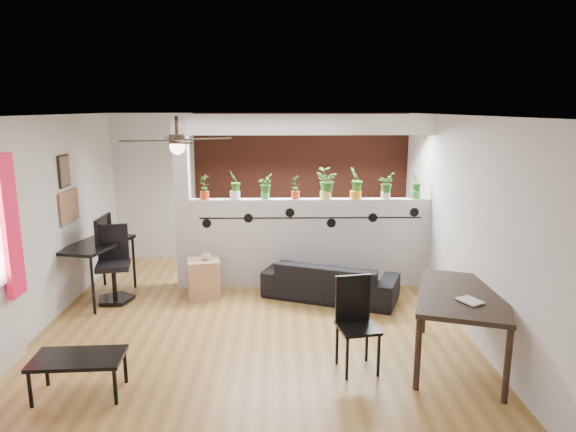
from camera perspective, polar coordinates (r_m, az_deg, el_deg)
The scene contains 27 objects.
room_shell at distance 6.22m, azimuth -4.03°, elevation -0.97°, with size 6.30×7.10×2.90m.
partition_wall at distance 7.84m, azimuth 2.47°, elevation -2.96°, with size 3.60×0.18×1.35m, color #BCBCC1.
ceiling_header at distance 7.58m, azimuth 2.59°, elevation 10.13°, with size 3.60×0.18×0.30m, color white.
pier_column at distance 7.82m, azimuth -11.61°, elevation 1.47°, with size 0.22×0.20×2.60m, color #BCBCC1.
brick_panel at distance 9.15m, azimuth 1.95°, elevation 3.20°, with size 3.90×0.05×2.60m, color #B04B33.
vine_decal at distance 7.65m, azimuth 2.54°, elevation -0.21°, with size 3.31×0.01×0.30m.
corkboard at distance 7.70m, azimuth -23.15°, elevation 0.97°, with size 0.03×0.60×0.45m, color brown.
framed_art at distance 7.59m, azimuth -23.61°, elevation 4.60°, with size 0.03×0.34×0.44m.
ceiling_fan at distance 5.88m, azimuth -12.21°, elevation 8.03°, with size 1.19×1.19×0.43m.
potted_plant_0 at distance 7.72m, azimuth -9.28°, elevation 3.33°, with size 0.24×0.24×0.38m.
potted_plant_1 at distance 7.67m, azimuth -5.94°, elevation 3.54°, with size 0.26×0.27×0.43m.
potted_plant_2 at distance 7.65m, azimuth -2.56°, elevation 3.35°, with size 0.15×0.18×0.37m.
potted_plant_3 at distance 7.65m, azimuth 0.83°, elevation 3.37°, with size 0.23×0.23×0.37m.
potted_plant_4 at distance 7.67m, azimuth 4.21°, elevation 3.71°, with size 0.29×0.27×0.46m.
potted_plant_5 at distance 7.72m, azimuth 7.56°, elevation 3.74°, with size 0.32×0.31×0.48m.
potted_plant_6 at distance 7.81m, azimuth 10.84°, elevation 3.40°, with size 0.21×0.24×0.39m.
potted_plant_7 at distance 7.91m, azimuth 14.04°, elevation 3.36°, with size 0.24×0.24×0.39m.
sofa at distance 7.43m, azimuth 4.73°, elevation -7.15°, with size 1.79×0.71×0.52m, color black.
cube_shelf at distance 7.57m, azimuth -9.34°, elevation -6.82°, with size 0.45×0.40×0.55m, color #AC7E5A.
cup at distance 7.46m, azimuth -9.04°, elevation -4.46°, with size 0.13×0.13×0.10m, color gray.
computer_desk at distance 7.73m, azimuth -20.51°, elevation -3.38°, with size 0.85×1.25×0.83m.
monitor at distance 7.83m, azimuth -20.24°, elevation -1.85°, with size 0.06×0.34×0.19m, color black.
office_chair at distance 7.67m, azimuth -18.79°, elevation -5.57°, with size 0.55×0.55×1.05m.
dining_table at distance 5.75m, azimuth 18.79°, elevation -8.87°, with size 1.28×1.65×0.79m.
book at distance 5.42m, azimuth 18.91°, elevation -9.08°, with size 0.18×0.24×0.02m, color gray.
folding_chair at distance 5.48m, azimuth 7.48°, elevation -10.81°, with size 0.47×0.47×0.98m.
coffee_table at distance 5.40m, azimuth -22.29°, elevation -14.66°, with size 0.86×0.51×0.39m.
Camera 1 is at (0.33, -6.06, 2.69)m, focal length 32.00 mm.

